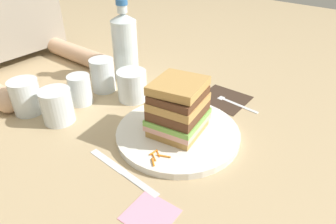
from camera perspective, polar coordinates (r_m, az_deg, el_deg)
name	(u,v)px	position (r m, az deg, el deg)	size (l,w,h in m)	color
ground_plane	(184,134)	(0.74, 2.98, -4.25)	(3.00, 3.00, 0.00)	tan
main_plate	(178,133)	(0.73, 1.86, -4.00)	(0.29, 0.29, 0.02)	white
sandwich	(178,108)	(0.69, 1.96, 0.74)	(0.15, 0.14, 0.13)	tan
carrot_shred_0	(154,157)	(0.64, -2.67, -8.46)	(0.00, 0.00, 0.03)	orange
carrot_shred_1	(153,162)	(0.63, -2.84, -9.39)	(0.00, 0.00, 0.02)	orange
carrot_shred_2	(158,153)	(0.65, -1.88, -7.78)	(0.00, 0.00, 0.02)	orange
carrot_shred_3	(152,152)	(0.66, -2.98, -7.55)	(0.00, 0.00, 0.02)	orange
carrot_shred_4	(164,156)	(0.65, -0.79, -8.28)	(0.00, 0.00, 0.03)	orange
carrot_shred_5	(197,111)	(0.79, 5.45, 0.12)	(0.00, 0.00, 0.02)	orange
carrot_shred_6	(191,110)	(0.79, 4.35, 0.40)	(0.00, 0.00, 0.03)	orange
carrot_shred_7	(202,113)	(0.79, 6.38, -0.15)	(0.00, 0.00, 0.02)	orange
carrot_shred_8	(200,113)	(0.79, 6.07, -0.11)	(0.00, 0.00, 0.02)	orange
carrot_shred_9	(189,110)	(0.80, 4.01, 0.44)	(0.00, 0.00, 0.02)	orange
carrot_shred_10	(198,108)	(0.80, 5.57, 0.76)	(0.00, 0.00, 0.02)	orange
carrot_shred_11	(201,114)	(0.78, 6.19, -0.31)	(0.00, 0.00, 0.02)	orange
carrot_shred_12	(196,109)	(0.80, 5.26, 0.66)	(0.00, 0.00, 0.03)	orange
carrot_shred_13	(189,108)	(0.80, 3.89, 0.70)	(0.00, 0.00, 0.03)	orange
napkin_dark	(223,99)	(0.89, 10.40, 2.45)	(0.13, 0.13, 0.00)	#38281E
fork	(230,101)	(0.88, 11.62, 2.11)	(0.03, 0.17, 0.00)	silver
knife	(124,173)	(0.64, -8.20, -11.21)	(0.03, 0.20, 0.00)	silver
juice_glass	(132,87)	(0.87, -6.73, 4.64)	(0.08, 0.08, 0.09)	white
water_bottle	(125,45)	(0.97, -8.09, 12.31)	(0.08, 0.08, 0.25)	silver
empty_tumbler_0	(57,106)	(0.81, -20.15, 1.06)	(0.08, 0.08, 0.09)	silver
empty_tumbler_1	(103,75)	(0.93, -12.18, 6.82)	(0.07, 0.07, 0.10)	silver
empty_tumbler_2	(80,90)	(0.87, -16.20, 4.07)	(0.06, 0.06, 0.08)	silver
empty_tumbler_3	(26,97)	(0.88, -25.14, 2.62)	(0.08, 0.08, 0.09)	silver
napkin_pink	(150,214)	(0.56, -3.36, -18.67)	(0.08, 0.08, 0.00)	pink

